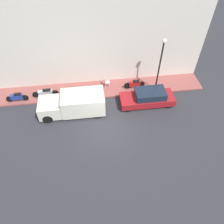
# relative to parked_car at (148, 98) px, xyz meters

# --- Properties ---
(ground_plane) EXTENTS (60.00, 60.00, 0.00)m
(ground_plane) POSITION_rel_parked_car_xyz_m (-2.36, 3.56, -0.64)
(ground_plane) COLOR #2D2D33
(sidewalk) EXTENTS (2.20, 17.58, 0.13)m
(sidewalk) POSITION_rel_parked_car_xyz_m (2.14, 3.56, -0.57)
(sidewalk) COLOR #934C47
(sidewalk) RESTS_ON ground_plane
(building_facade) EXTENTS (0.30, 17.58, 7.57)m
(building_facade) POSITION_rel_parked_car_xyz_m (3.39, 3.56, 3.15)
(building_facade) COLOR silver
(building_facade) RESTS_ON ground_plane
(parked_car) EXTENTS (1.62, 4.31, 1.32)m
(parked_car) POSITION_rel_parked_car_xyz_m (0.00, 0.00, 0.00)
(parked_car) COLOR maroon
(parked_car) RESTS_ON ground_plane
(delivery_van) EXTENTS (1.90, 4.97, 1.75)m
(delivery_van) POSITION_rel_parked_car_xyz_m (-0.24, 5.91, 0.27)
(delivery_van) COLOR silver
(delivery_van) RESTS_ON ground_plane
(motorcycle_blue) EXTENTS (0.30, 1.76, 0.77)m
(motorcycle_blue) POSITION_rel_parked_car_xyz_m (1.47, 10.47, -0.09)
(motorcycle_blue) COLOR navy
(motorcycle_blue) RESTS_ON sidewalk
(scooter_silver) EXTENTS (0.30, 2.14, 0.73)m
(scooter_silver) POSITION_rel_parked_car_xyz_m (1.73, 8.22, -0.10)
(scooter_silver) COLOR #B7B7BF
(scooter_silver) RESTS_ON sidewalk
(motorcycle_red) EXTENTS (0.30, 1.79, 0.79)m
(motorcycle_red) POSITION_rel_parked_car_xyz_m (1.88, 0.70, -0.07)
(motorcycle_red) COLOR #B21E1E
(motorcycle_red) RESTS_ON sidewalk
(streetlamp) EXTENTS (0.35, 0.35, 4.76)m
(streetlamp) POSITION_rel_parked_car_xyz_m (1.42, -1.04, 2.68)
(streetlamp) COLOR black
(streetlamp) RESTS_ON sidewalk
(cafe_chair) EXTENTS (0.40, 0.40, 0.98)m
(cafe_chair) POSITION_rel_parked_car_xyz_m (2.37, 3.08, 0.05)
(cafe_chair) COLOR silver
(cafe_chair) RESTS_ON sidewalk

